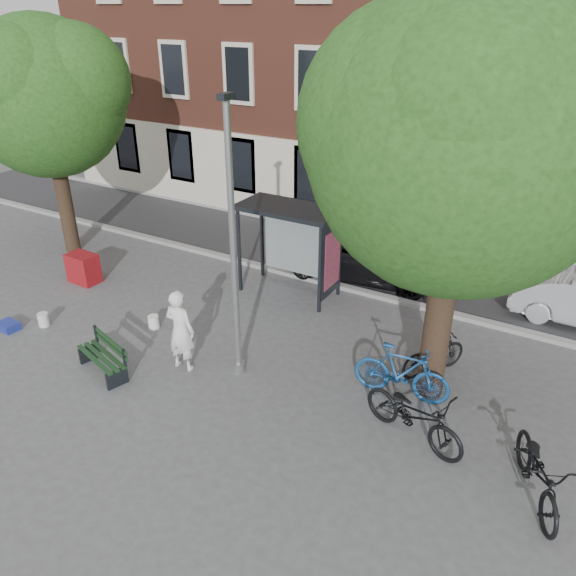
# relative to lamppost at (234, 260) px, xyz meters

# --- Properties ---
(ground) EXTENTS (90.00, 90.00, 0.00)m
(ground) POSITION_rel_lamppost_xyz_m (0.00, 0.00, -2.78)
(ground) COLOR #4C4C4F
(ground) RESTS_ON ground
(road) EXTENTS (40.00, 4.00, 0.01)m
(road) POSITION_rel_lamppost_xyz_m (0.00, 7.00, -2.78)
(road) COLOR #28282B
(road) RESTS_ON ground
(curb_near) EXTENTS (40.00, 0.25, 0.12)m
(curb_near) POSITION_rel_lamppost_xyz_m (0.00, 5.00, -2.72)
(curb_near) COLOR gray
(curb_near) RESTS_ON ground
(curb_far) EXTENTS (40.00, 0.25, 0.12)m
(curb_far) POSITION_rel_lamppost_xyz_m (0.00, 9.00, -2.72)
(curb_far) COLOR gray
(curb_far) RESTS_ON ground
(building_row) EXTENTS (30.00, 8.00, 14.00)m
(building_row) POSITION_rel_lamppost_xyz_m (0.00, 13.00, 4.22)
(building_row) COLOR brown
(building_row) RESTS_ON ground
(lamppost) EXTENTS (0.28, 0.35, 6.11)m
(lamppost) POSITION_rel_lamppost_xyz_m (0.00, 0.00, 0.00)
(lamppost) COLOR #9EA0A3
(lamppost) RESTS_ON ground
(tree_right) EXTENTS (5.76, 5.60, 8.20)m
(tree_right) POSITION_rel_lamppost_xyz_m (4.01, 1.38, 2.83)
(tree_right) COLOR black
(tree_right) RESTS_ON ground
(tree_left) EXTENTS (5.18, 4.86, 7.40)m
(tree_left) POSITION_rel_lamppost_xyz_m (-8.99, 2.88, 2.43)
(tree_left) COLOR black
(tree_left) RESTS_ON ground
(bus_shelter) EXTENTS (2.85, 1.45, 2.62)m
(bus_shelter) POSITION_rel_lamppost_xyz_m (-0.61, 4.11, -0.87)
(bus_shelter) COLOR #1E2328
(bus_shelter) RESTS_ON ground
(painter) EXTENTS (0.74, 0.51, 1.98)m
(painter) POSITION_rel_lamppost_xyz_m (-1.20, -0.52, -1.79)
(painter) COLOR white
(painter) RESTS_ON ground
(bench) EXTENTS (1.66, 0.94, 0.82)m
(bench) POSITION_rel_lamppost_xyz_m (-2.62, -1.57, -2.41)
(bench) COLOR #1E2328
(bench) RESTS_ON ground
(bike_a) EXTENTS (2.37, 1.43, 1.17)m
(bike_a) POSITION_rel_lamppost_xyz_m (4.18, -0.17, -2.20)
(bike_a) COLOR black
(bike_a) RESTS_ON ground
(bike_b) EXTENTS (2.12, 0.79, 1.25)m
(bike_b) POSITION_rel_lamppost_xyz_m (3.52, 0.98, -2.16)
(bike_b) COLOR navy
(bike_b) RESTS_ON ground
(bike_c) EXTENTS (1.59, 2.30, 1.15)m
(bike_c) POSITION_rel_lamppost_xyz_m (6.46, -0.50, -2.21)
(bike_c) COLOR black
(bike_c) RESTS_ON ground
(bike_d) EXTENTS (1.36, 1.72, 1.04)m
(bike_d) POSITION_rel_lamppost_xyz_m (3.85, 2.18, -2.26)
(bike_d) COLOR black
(bike_d) RESTS_ON ground
(car_dark) EXTENTS (5.42, 2.99, 1.44)m
(car_dark) POSITION_rel_lamppost_xyz_m (0.64, 6.26, -2.07)
(car_dark) COLOR black
(car_dark) RESTS_ON ground
(red_stand) EXTENTS (0.92, 0.63, 0.90)m
(red_stand) POSITION_rel_lamppost_xyz_m (-6.69, 1.46, -2.33)
(red_stand) COLOR maroon
(red_stand) RESTS_ON ground
(blue_crate) EXTENTS (0.58, 0.44, 0.20)m
(blue_crate) POSITION_rel_lamppost_xyz_m (-6.22, -1.50, -2.68)
(blue_crate) COLOR navy
(blue_crate) RESTS_ON ground
(bucket_a) EXTENTS (0.35, 0.35, 0.36)m
(bucket_a) POSITION_rel_lamppost_xyz_m (-5.57, -0.91, -2.60)
(bucket_a) COLOR silver
(bucket_a) RESTS_ON ground
(bucket_b) EXTENTS (0.30, 0.30, 0.36)m
(bucket_b) POSITION_rel_lamppost_xyz_m (-3.00, 0.45, -2.60)
(bucket_b) COLOR white
(bucket_b) RESTS_ON ground
(bucket_c) EXTENTS (0.37, 0.37, 0.36)m
(bucket_c) POSITION_rel_lamppost_xyz_m (-6.88, 1.86, -2.60)
(bucket_c) COLOR silver
(bucket_c) RESTS_ON ground
(notice_sign) EXTENTS (0.28, 0.08, 1.66)m
(notice_sign) POSITION_rel_lamppost_xyz_m (3.83, 2.97, -1.63)
(notice_sign) COLOR #9EA0A3
(notice_sign) RESTS_ON ground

